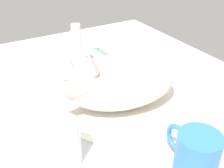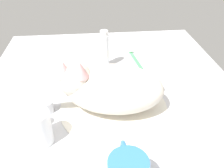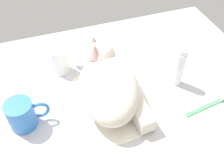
% 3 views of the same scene
% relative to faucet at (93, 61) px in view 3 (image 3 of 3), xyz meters
% --- Properties ---
extents(ground_plane, '(1.10, 0.83, 0.03)m').
position_rel_faucet_xyz_m(ground_plane, '(0.00, -0.17, -0.04)').
color(ground_plane, silver).
extents(sink_basin, '(0.31, 0.31, 0.01)m').
position_rel_faucet_xyz_m(sink_basin, '(0.00, -0.17, -0.02)').
color(sink_basin, white).
rests_on(sink_basin, ground_plane).
extents(faucet, '(0.12, 0.12, 0.06)m').
position_rel_faucet_xyz_m(faucet, '(0.00, 0.00, 0.00)').
color(faucet, silver).
rests_on(faucet, ground_plane).
extents(cat, '(0.22, 0.31, 0.15)m').
position_rel_faucet_xyz_m(cat, '(0.00, -0.16, 0.05)').
color(cat, beige).
rests_on(cat, sink_basin).
extents(coffee_mug, '(0.12, 0.08, 0.09)m').
position_rel_faucet_xyz_m(coffee_mug, '(-0.25, -0.17, 0.02)').
color(coffee_mug, '#3372C6').
rests_on(coffee_mug, ground_plane).
extents(rinse_cup, '(0.06, 0.06, 0.09)m').
position_rel_faucet_xyz_m(rinse_cup, '(-0.11, 0.02, 0.02)').
color(rinse_cup, white).
rests_on(rinse_cup, ground_plane).
extents(toothpaste_bottle, '(0.03, 0.03, 0.14)m').
position_rel_faucet_xyz_m(toothpaste_bottle, '(0.23, -0.16, 0.04)').
color(toothpaste_bottle, white).
rests_on(toothpaste_bottle, ground_plane).
extents(toothbrush, '(0.15, 0.03, 0.02)m').
position_rel_faucet_xyz_m(toothbrush, '(0.28, -0.28, -0.02)').
color(toothbrush, '#4CB266').
rests_on(toothbrush, ground_plane).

